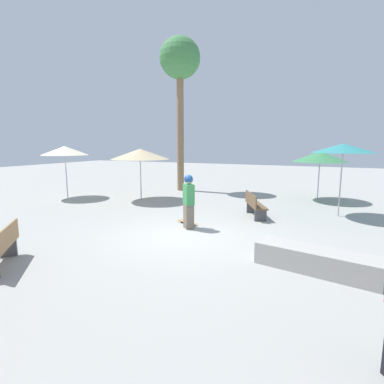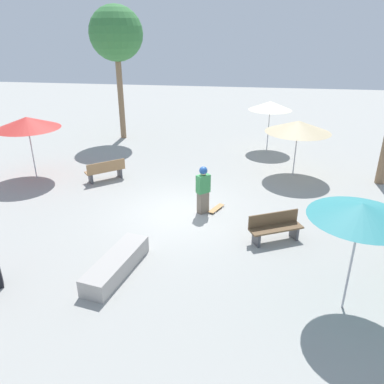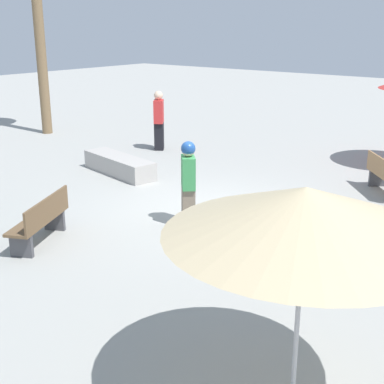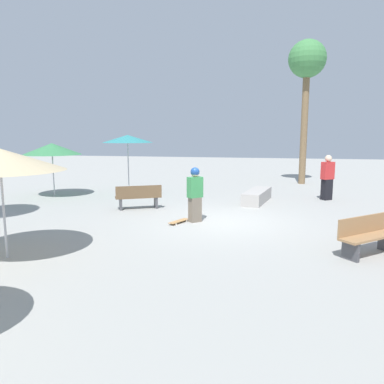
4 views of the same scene
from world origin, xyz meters
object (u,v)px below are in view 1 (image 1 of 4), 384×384
at_px(shade_umbrella_green, 320,157).
at_px(shade_umbrella_tan, 140,154).
at_px(shade_umbrella_cream, 65,151).
at_px(bench_near, 254,205).
at_px(skateboard, 187,222).
at_px(palm_tree_left, 180,64).
at_px(skater_main, 189,200).
at_px(concrete_ledge, 316,260).
at_px(shade_umbrella_teal, 343,148).
at_px(bench_far, 0,247).

bearing_deg(shade_umbrella_green, shade_umbrella_tan, -155.43).
relative_size(shade_umbrella_cream, shade_umbrella_tan, 0.93).
bearing_deg(bench_near, shade_umbrella_green, 130.27).
bearing_deg(skateboard, bench_near, -108.52).
bearing_deg(palm_tree_left, shade_umbrella_cream, -131.72).
bearing_deg(shade_umbrella_tan, skater_main, -39.56).
height_order(concrete_ledge, shade_umbrella_tan, shade_umbrella_tan).
height_order(skater_main, shade_umbrella_green, shade_umbrella_green).
bearing_deg(concrete_ledge, shade_umbrella_tan, 146.68).
bearing_deg(bench_near, concrete_ledge, 2.04).
xyz_separation_m(concrete_ledge, bench_near, (-2.23, 4.07, 0.19)).
relative_size(concrete_ledge, shade_umbrella_teal, 0.96).
bearing_deg(bench_near, shade_umbrella_tan, -127.25).
height_order(shade_umbrella_tan, shade_umbrella_teal, shade_umbrella_teal).
bearing_deg(skateboard, shade_umbrella_tan, -13.09).
bearing_deg(shade_umbrella_cream, shade_umbrella_tan, 15.37).
xyz_separation_m(bench_far, shade_umbrella_green, (5.68, 11.06, 1.58)).
bearing_deg(skater_main, concrete_ledge, -158.82).
relative_size(skateboard, shade_umbrella_tan, 0.31).
xyz_separation_m(skateboard, bench_far, (-2.04, -4.75, 0.37)).
height_order(shade_umbrella_teal, palm_tree_left, palm_tree_left).
xyz_separation_m(shade_umbrella_cream, shade_umbrella_green, (11.03, 4.38, -0.25)).
height_order(shade_umbrella_cream, shade_umbrella_teal, shade_umbrella_teal).
relative_size(bench_far, shade_umbrella_tan, 0.56).
height_order(concrete_ledge, shade_umbrella_cream, shade_umbrella_cream).
xyz_separation_m(bench_near, shade_umbrella_cream, (-9.14, 0.05, 1.83)).
xyz_separation_m(concrete_ledge, bench_far, (-6.02, -2.56, 0.19)).
bearing_deg(palm_tree_left, shade_umbrella_green, -0.06).
bearing_deg(skateboard, shade_umbrella_green, -95.51).
bearing_deg(shade_umbrella_tan, bench_far, -77.17).
bearing_deg(bench_near, skateboard, -69.63).
height_order(bench_far, shade_umbrella_tan, shade_umbrella_tan).
bearing_deg(bench_far, shade_umbrella_cream, -2.51).
bearing_deg(skater_main, bench_near, -76.17).
distance_m(shade_umbrella_cream, shade_umbrella_green, 11.87).
distance_m(shade_umbrella_cream, palm_tree_left, 7.39).
xyz_separation_m(concrete_ledge, shade_umbrella_teal, (0.49, 5.46, 2.19)).
bearing_deg(shade_umbrella_green, skater_main, -116.56).
bearing_deg(skater_main, bench_far, 108.32).
relative_size(concrete_ledge, shade_umbrella_green, 1.02).
height_order(concrete_ledge, shade_umbrella_teal, shade_umbrella_teal).
relative_size(skater_main, shade_umbrella_green, 0.69).
bearing_deg(bench_near, bench_far, -56.45).
height_order(bench_near, bench_far, same).
xyz_separation_m(bench_near, shade_umbrella_tan, (-5.54, 1.04, 1.69)).
bearing_deg(skater_main, skateboard, -12.27).
distance_m(bench_near, shade_umbrella_tan, 5.88).
bearing_deg(skateboard, shade_umbrella_teal, -119.32).
bearing_deg(shade_umbrella_green, bench_far, -117.20).
relative_size(bench_near, shade_umbrella_cream, 0.66).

